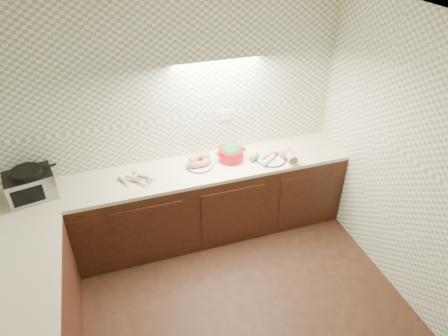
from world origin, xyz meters
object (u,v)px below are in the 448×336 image
object	(u,v)px
onion_bowl	(203,157)
veg_plate	(277,155)
parsnip_pile	(137,177)
toaster_oven	(30,184)
dutch_oven	(231,152)
sweet_potato_plate	(199,162)

from	to	relation	value
onion_bowl	veg_plate	size ratio (longest dim) A/B	0.26
parsnip_pile	onion_bowl	world-z (taller)	onion_bowl
toaster_oven	parsnip_pile	bearing A→B (deg)	-13.73
toaster_oven	dutch_oven	distance (m)	2.00
toaster_oven	onion_bowl	world-z (taller)	toaster_oven
toaster_oven	parsnip_pile	xyz separation A→B (m)	(0.97, -0.04, -0.11)
dutch_oven	veg_plate	size ratio (longest dim) A/B	0.67
parsnip_pile	veg_plate	world-z (taller)	veg_plate
toaster_oven	veg_plate	size ratio (longest dim) A/B	0.96
dutch_oven	toaster_oven	bearing A→B (deg)	177.39
parsnip_pile	sweet_potato_plate	size ratio (longest dim) A/B	1.29
sweet_potato_plate	veg_plate	bearing A→B (deg)	-9.36
toaster_oven	veg_plate	bearing A→B (deg)	-14.54
onion_bowl	veg_plate	distance (m)	0.80
parsnip_pile	veg_plate	xyz separation A→B (m)	(1.50, -0.09, 0.02)
toaster_oven	sweet_potato_plate	bearing A→B (deg)	-11.17
parsnip_pile	dutch_oven	bearing A→B (deg)	3.33
parsnip_pile	dutch_oven	world-z (taller)	dutch_oven
parsnip_pile	onion_bowl	xyz separation A→B (m)	(0.74, 0.16, 0.01)
toaster_oven	parsnip_pile	size ratio (longest dim) A/B	1.28
onion_bowl	dutch_oven	distance (m)	0.31
dutch_oven	parsnip_pile	bearing A→B (deg)	-179.98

